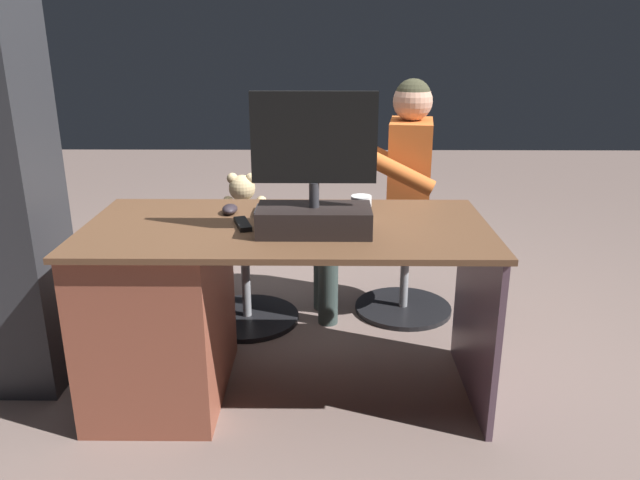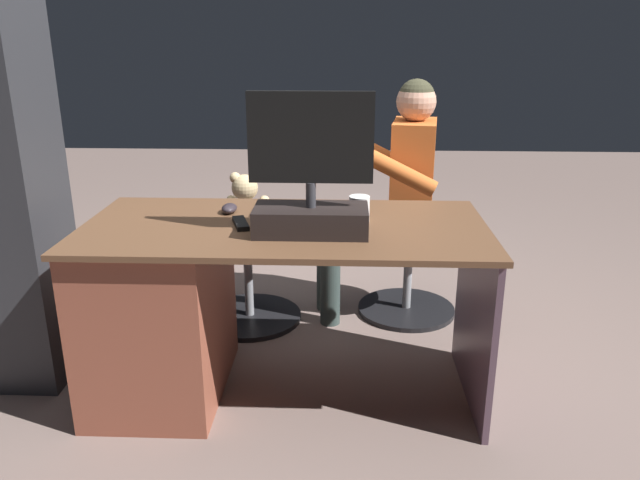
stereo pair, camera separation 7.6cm
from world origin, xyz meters
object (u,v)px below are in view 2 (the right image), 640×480
Objects in this scene: computer_mouse at (229,208)px; cup at (359,209)px; teddy_bear at (246,206)px; person at (393,182)px; monitor at (311,194)px; desk at (184,304)px; office_chair_teddy at (248,271)px; tv_remote at (241,223)px; keyboard at (307,211)px; visitor_chair at (408,264)px.

cup reaches higher than computer_mouse.
teddy_bear is 0.25× the size of person.
monitor is at bearing 115.31° from teddy_bear.
teddy_bear is at bearing 7.63° from person.
office_chair_teddy is at bearing -103.25° from desk.
person is (-0.62, -0.78, -0.02)m from tv_remote.
cup is at bearing 171.71° from tv_remote.
monitor is 0.28m from keyboard.
visitor_chair is (-0.48, -0.61, -0.45)m from keyboard.
office_chair_teddy is (0.53, -0.60, -0.50)m from cup.
keyboard is 0.61m from teddy_bear.
monitor is 0.99× the size of visitor_chair.
teddy_bear reaches higher than office_chair_teddy.
desk is 3.01× the size of visitor_chair.
visitor_chair is at bearing -141.27° from desk.
teddy_bear is at bearing -99.92° from tv_remote.
monitor reaches higher than cup.
cup is 0.73m from person.
tv_remote is at bearing 97.68° from office_chair_teddy.
person reaches higher than teddy_bear.
cup is at bearing 131.11° from teddy_bear.
desk is 0.42m from tv_remote.
computer_mouse is at bearing 38.22° from visitor_chair.
monitor is 0.94m from person.
person reaches higher than visitor_chair.
desk is 1.24m from visitor_chair.
teddy_bear is (0.02, -0.51, -0.13)m from computer_mouse.
monitor reaches higher than person.
keyboard is 0.35× the size of person.
tv_remote is 0.30× the size of visitor_chair.
computer_mouse is at bearing 1.43° from keyboard.
monitor is at bearing 144.39° from computer_mouse.
tv_remote is at bearing 51.25° from person.
keyboard is 4.38× the size of computer_mouse.
teddy_bear reaches higher than desk.
cup is (-0.18, -0.15, -0.09)m from monitor.
visitor_chair is (-0.81, -0.11, -0.33)m from teddy_bear.
person is (-0.71, -0.11, 0.44)m from office_chair_teddy.
teddy_bear is at bearing -64.69° from monitor.
person is (-0.70, -0.61, -0.03)m from computer_mouse.
visitor_chair is at bearing -127.92° from keyboard.
keyboard is at bearing -160.95° from tv_remote.
office_chair_teddy is at bearing -48.38° from cup.
teddy_bear is (0.09, -0.68, -0.12)m from tv_remote.
keyboard is at bearing 52.08° from visitor_chair.
teddy_bear is at bearing -90.00° from office_chair_teddy.
office_chair_teddy is (-0.15, -0.65, -0.12)m from desk.
monitor is 1.19× the size of keyboard.
teddy_bear is (0.00, -0.01, 0.34)m from office_chair_teddy.
computer_mouse reaches higher than office_chair_teddy.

